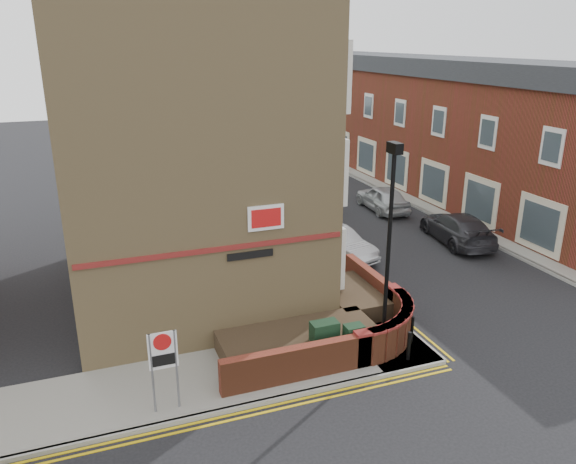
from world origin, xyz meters
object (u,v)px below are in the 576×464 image
(lamppost, at_px, (388,250))
(zone_sign, at_px, (163,357))
(silver_car_near, at_px, (336,243))
(utility_cabinet_large, at_px, (324,341))

(lamppost, height_order, zone_sign, lamppost)
(silver_car_near, bearing_deg, lamppost, -122.63)
(lamppost, bearing_deg, zone_sign, -173.93)
(lamppost, xyz_separation_m, utility_cabinet_large, (-1.90, 0.10, -2.62))
(lamppost, relative_size, silver_car_near, 1.57)
(zone_sign, distance_m, silver_car_near, 12.01)
(utility_cabinet_large, bearing_deg, lamppost, -3.01)
(lamppost, xyz_separation_m, zone_sign, (-6.60, -0.70, -1.70))
(silver_car_near, bearing_deg, zone_sign, -153.85)
(lamppost, xyz_separation_m, silver_car_near, (2.00, 7.63, -2.68))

